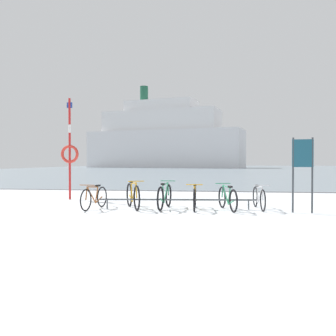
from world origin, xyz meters
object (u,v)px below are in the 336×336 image
object	(u,v)px
bicycle_1	(133,196)
info_sign	(303,162)
bicycle_4	(227,198)
rescue_post	(70,151)
bicycle_5	(259,198)
ferry_ship	(164,140)
bicycle_2	(165,196)
bicycle_0	(94,197)
bicycle_3	(195,198)

from	to	relation	value
bicycle_1	info_sign	distance (m)	4.86
bicycle_4	info_sign	size ratio (longest dim) A/B	0.78
bicycle_4	rescue_post	world-z (taller)	rescue_post
bicycle_4	bicycle_5	size ratio (longest dim) A/B	0.96
ferry_ship	bicycle_1	bearing A→B (deg)	-82.33
bicycle_2	bicycle_5	xyz separation A→B (m)	(2.73, 0.28, -0.03)
bicycle_0	bicycle_2	distance (m)	2.06
bicycle_0	bicycle_5	bearing A→B (deg)	7.16
bicycle_2	bicycle_4	xyz separation A→B (m)	(1.82, -0.04, -0.03)
info_sign	ferry_ship	distance (m)	75.56
bicycle_0	bicycle_2	size ratio (longest dim) A/B	0.92
bicycle_0	bicycle_3	distance (m)	2.93
bicycle_3	bicycle_1	bearing A→B (deg)	-178.63
bicycle_5	rescue_post	distance (m)	6.97
bicycle_0	info_sign	size ratio (longest dim) A/B	0.79
bicycle_0	info_sign	bearing A→B (deg)	0.03
bicycle_2	rescue_post	size ratio (longest dim) A/B	0.47
bicycle_5	info_sign	size ratio (longest dim) A/B	0.82
bicycle_2	ferry_ship	bearing A→B (deg)	98.39
bicycle_2	info_sign	size ratio (longest dim) A/B	0.85
bicycle_2	bicycle_0	bearing A→B (deg)	-171.20
bicycle_2	bicycle_4	world-z (taller)	bicycle_2
bicycle_4	rescue_post	distance (m)	6.22
bicycle_1	info_sign	bearing A→B (deg)	-2.69
bicycle_3	bicycle_4	size ratio (longest dim) A/B	1.04
bicycle_1	info_sign	xyz separation A→B (m)	(4.75, -0.22, 1.01)
bicycle_1	bicycle_4	world-z (taller)	bicycle_1
bicycle_2	ferry_ship	world-z (taller)	ferry_ship
info_sign	rescue_post	size ratio (longest dim) A/B	0.55
bicycle_1	bicycle_4	distance (m)	2.75
bicycle_4	ferry_ship	world-z (taller)	ferry_ship
rescue_post	ferry_ship	distance (m)	71.98
bicycle_1	bicycle_3	xyz separation A→B (m)	(1.82, 0.04, -0.04)
bicycle_5	rescue_post	size ratio (longest dim) A/B	0.45
info_sign	bicycle_3	bearing A→B (deg)	174.80
bicycle_1	rescue_post	size ratio (longest dim) A/B	0.44
bicycle_1	ferry_ship	distance (m)	74.63
bicycle_4	ferry_ship	xyz separation A→B (m)	(-12.68, 73.67, 6.16)
bicycle_2	rescue_post	distance (m)	4.61
bicycle_1	bicycle_2	distance (m)	0.94
rescue_post	ferry_ship	xyz separation A→B (m)	(-7.04, 71.48, 4.72)
bicycle_4	ferry_ship	distance (m)	75.00
bicycle_0	info_sign	distance (m)	5.94
bicycle_2	bicycle_3	world-z (taller)	bicycle_2
info_sign	bicycle_5	bearing A→B (deg)	151.21
bicycle_0	ferry_ship	world-z (taller)	ferry_ship
bicycle_0	ferry_ship	size ratio (longest dim) A/B	0.04
bicycle_5	info_sign	bearing A→B (deg)	-28.79
bicycle_1	bicycle_5	world-z (taller)	bicycle_1
bicycle_1	bicycle_3	world-z (taller)	bicycle_1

